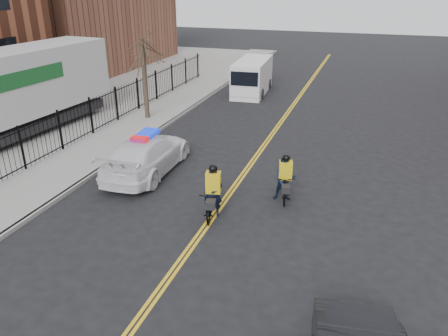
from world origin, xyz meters
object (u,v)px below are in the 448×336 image
Objects in this scene: cargo_van at (252,77)px; cyclist_far at (285,182)px; police_cruiser at (147,154)px; cyclist_near at (213,198)px.

cargo_van reaches higher than cyclist_far.
cyclist_near is (3.99, -2.66, -0.13)m from police_cruiser.
cyclist_far reaches higher than police_cruiser.
police_cruiser is 0.97× the size of cargo_van.
cargo_van is at bearing 95.79° from cyclist_far.
cargo_van is at bearing 88.61° from cyclist_near.
cyclist_near is at bearing 144.02° from police_cruiser.
police_cruiser is 4.80m from cyclist_near.
cargo_van is 16.68m from cyclist_far.
police_cruiser is 2.68× the size of cyclist_near.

